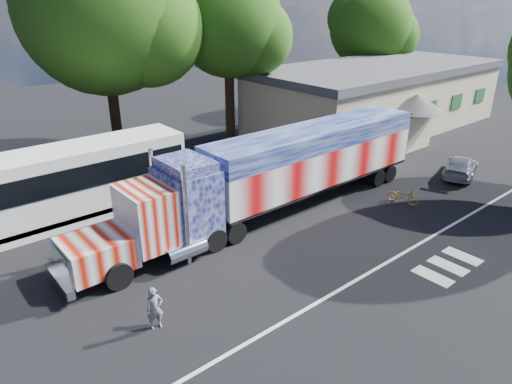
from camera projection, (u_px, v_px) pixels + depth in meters
ground at (299, 252)px, 20.15m from camera, size 100.00×100.00×0.00m
lane_markings at (395, 275)px, 18.49m from camera, size 30.00×2.67×0.01m
semi_truck at (280, 171)px, 23.05m from camera, size 20.65×3.26×4.40m
coach_bus at (61, 185)px, 22.35m from camera, size 12.59×2.93×3.66m
hall_building at (377, 96)px, 38.49m from camera, size 22.40×12.80×5.20m
parked_car at (461, 166)px, 28.47m from camera, size 4.55×3.05×1.22m
woman at (155, 308)px, 15.28m from camera, size 0.64×0.49×1.56m
bicycle at (403, 196)px, 24.72m from camera, size 1.04×1.77×0.88m
tree_far_ne at (372, 27)px, 45.67m from camera, size 8.57×8.16×11.63m
tree_n_mid at (105, 11)px, 28.47m from camera, size 11.04×10.52×14.85m
tree_ne_a at (230, 23)px, 31.88m from camera, size 8.01×7.63×12.55m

